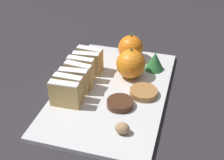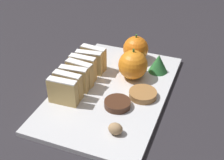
{
  "view_description": "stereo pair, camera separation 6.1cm",
  "coord_description": "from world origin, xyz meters",
  "px_view_note": "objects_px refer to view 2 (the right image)",
  "views": [
    {
      "loc": [
        0.18,
        -0.63,
        0.49
      ],
      "look_at": [
        0.0,
        0.0,
        0.04
      ],
      "focal_mm": 50.0,
      "sensor_mm": 36.0,
      "label": 1
    },
    {
      "loc": [
        0.24,
        -0.61,
        0.49
      ],
      "look_at": [
        0.0,
        0.0,
        0.04
      ],
      "focal_mm": 50.0,
      "sensor_mm": 36.0,
      "label": 2
    }
  ],
  "objects_px": {
    "chocolate_cookie": "(117,104)",
    "orange_far": "(133,65)",
    "orange_near": "(136,49)",
    "walnut": "(115,129)"
  },
  "relations": [
    {
      "from": "walnut",
      "to": "orange_near",
      "type": "bearing_deg",
      "value": 99.98
    },
    {
      "from": "orange_far",
      "to": "chocolate_cookie",
      "type": "relative_size",
      "value": 1.37
    },
    {
      "from": "walnut",
      "to": "orange_far",
      "type": "bearing_deg",
      "value": 98.65
    },
    {
      "from": "orange_far",
      "to": "walnut",
      "type": "relative_size",
      "value": 2.73
    },
    {
      "from": "orange_far",
      "to": "chocolate_cookie",
      "type": "xyz_separation_m",
      "value": [
        0.01,
        -0.13,
        -0.03
      ]
    },
    {
      "from": "chocolate_cookie",
      "to": "orange_far",
      "type": "bearing_deg",
      "value": 92.41
    },
    {
      "from": "orange_near",
      "to": "chocolate_cookie",
      "type": "bearing_deg",
      "value": -83.15
    },
    {
      "from": "orange_near",
      "to": "walnut",
      "type": "height_order",
      "value": "orange_near"
    },
    {
      "from": "orange_far",
      "to": "walnut",
      "type": "bearing_deg",
      "value": -81.35
    },
    {
      "from": "orange_near",
      "to": "walnut",
      "type": "bearing_deg",
      "value": -80.02
    }
  ]
}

